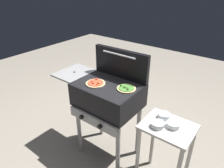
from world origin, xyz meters
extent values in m
plane|color=gray|center=(0.00, 0.00, 0.00)|extent=(8.00, 8.00, 0.00)
cube|color=black|center=(0.00, 0.00, 0.78)|extent=(0.64, 0.48, 0.24)
cube|color=black|center=(0.00, 0.00, 0.90)|extent=(0.61, 0.46, 0.01)
cube|color=#9A9A9A|center=(-0.48, 0.00, 0.89)|extent=(0.32, 0.41, 0.02)
cube|color=#9A9A9A|center=(-0.48, 0.00, 0.78)|extent=(0.02, 0.02, 0.24)
cube|color=#9A9A9A|center=(0.00, -0.25, 0.61)|extent=(0.58, 0.02, 0.10)
cylinder|color=black|center=(-0.12, -0.28, 0.61)|extent=(0.04, 0.02, 0.04)
cylinder|color=black|center=(0.12, -0.28, 0.61)|extent=(0.04, 0.02, 0.04)
cylinder|color=#9A9A9A|center=(-0.27, -0.19, 0.33)|extent=(0.04, 0.04, 0.66)
cylinder|color=#9A9A9A|center=(0.27, -0.19, 0.33)|extent=(0.04, 0.04, 0.66)
cylinder|color=#9A9A9A|center=(-0.27, 0.19, 0.33)|extent=(0.04, 0.04, 0.66)
cylinder|color=#9A9A9A|center=(0.27, 0.19, 0.33)|extent=(0.04, 0.04, 0.66)
cube|color=black|center=(0.00, 0.21, 1.05)|extent=(0.63, 0.07, 0.30)
cylinder|color=#B7B7BC|center=(0.00, 0.17, 1.16)|extent=(0.38, 0.02, 0.02)
cylinder|color=beige|center=(-0.10, -0.07, 0.91)|extent=(0.19, 0.19, 0.01)
cylinder|color=#D14C2D|center=(-0.10, -0.07, 0.92)|extent=(0.16, 0.16, 0.01)
sphere|color=red|center=(-0.14, -0.09, 0.92)|extent=(0.02, 0.02, 0.02)
sphere|color=#D53F33|center=(-0.14, -0.02, 0.92)|extent=(0.03, 0.03, 0.03)
sphere|color=#BE5122|center=(-0.06, -0.10, 0.92)|extent=(0.02, 0.02, 0.02)
sphere|color=#A15531|center=(-0.06, -0.07, 0.92)|extent=(0.03, 0.03, 0.03)
sphere|color=#C03A28|center=(-0.10, -0.10, 0.92)|extent=(0.02, 0.02, 0.02)
cylinder|color=#E0C17F|center=(0.20, 0.03, 0.91)|extent=(0.18, 0.18, 0.01)
cylinder|color=#4C8C38|center=(0.20, 0.03, 0.92)|extent=(0.15, 0.15, 0.01)
sphere|color=#468C2C|center=(0.14, 0.02, 0.92)|extent=(0.03, 0.03, 0.03)
sphere|color=#517439|center=(0.19, 0.02, 0.92)|extent=(0.03, 0.03, 0.03)
sphere|color=#3C8734|center=(0.22, 0.02, 0.92)|extent=(0.02, 0.02, 0.02)
sphere|color=#446B2B|center=(0.23, 0.00, 0.92)|extent=(0.02, 0.02, 0.02)
cube|color=beige|center=(0.66, 0.00, 0.70)|extent=(0.44, 0.36, 0.02)
cylinder|color=beige|center=(0.47, -0.15, 0.35)|extent=(0.04, 0.04, 0.69)
cylinder|color=beige|center=(0.47, 0.15, 0.35)|extent=(0.04, 0.04, 0.69)
cylinder|color=beige|center=(0.85, 0.15, 0.35)|extent=(0.04, 0.04, 0.69)
cylinder|color=silver|center=(0.58, 0.08, 0.73)|extent=(0.11, 0.11, 0.04)
cylinder|color=maroon|center=(0.58, 0.08, 0.73)|extent=(0.09, 0.09, 0.02)
cylinder|color=silver|center=(0.70, 0.01, 0.73)|extent=(0.11, 0.11, 0.04)
cylinder|color=#996B47|center=(0.70, 0.01, 0.73)|extent=(0.09, 0.09, 0.02)
cylinder|color=silver|center=(0.59, -0.07, 0.73)|extent=(0.11, 0.11, 0.04)
cylinder|color=#996B47|center=(0.59, -0.07, 0.73)|extent=(0.09, 0.09, 0.02)
camera|label=1|loc=(1.13, -1.40, 1.85)|focal=33.12mm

